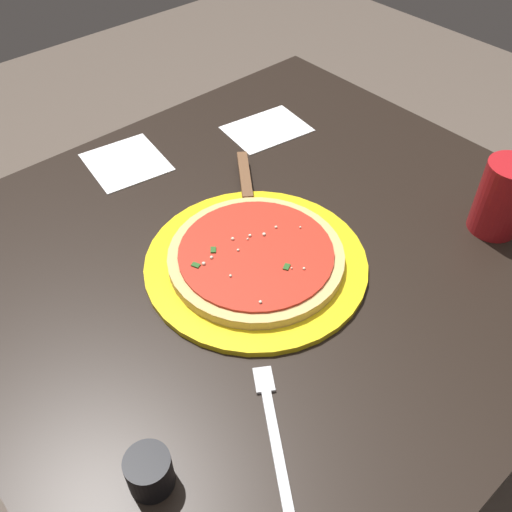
{
  "coord_description": "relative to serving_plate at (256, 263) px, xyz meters",
  "views": [
    {
      "loc": [
        -0.44,
        -0.47,
        1.35
      ],
      "look_at": [
        -0.05,
        -0.02,
        0.76
      ],
      "focal_mm": 39.47,
      "sensor_mm": 36.0,
      "label": 1
    }
  ],
  "objects": [
    {
      "name": "restaurant_table",
      "position": [
        0.05,
        0.02,
        -0.14
      ],
      "size": [
        0.98,
        0.9,
        0.74
      ],
      "color": "black",
      "rests_on": "ground_plane"
    },
    {
      "name": "ground_plane",
      "position": [
        0.05,
        0.02,
        -0.74
      ],
      "size": [
        5.0,
        5.0,
        0.0
      ],
      "primitive_type": "plane",
      "color": "brown"
    },
    {
      "name": "fork",
      "position": [
        -0.16,
        -0.21,
        -0.0
      ],
      "size": [
        0.12,
        0.17,
        0.0
      ],
      "color": "silver",
      "rests_on": "restaurant_table"
    },
    {
      "name": "cup_small_sauce",
      "position": [
        -0.31,
        -0.17,
        0.02
      ],
      "size": [
        0.05,
        0.05,
        0.05
      ],
      "primitive_type": "cylinder",
      "color": "black",
      "rests_on": "restaurant_table"
    },
    {
      "name": "napkin_loose_left",
      "position": [
        0.27,
        0.27,
        -0.0
      ],
      "size": [
        0.17,
        0.14,
        0.0
      ],
      "primitive_type": "cube",
      "rotation": [
        0.0,
        0.0,
        -0.14
      ],
      "color": "white",
      "rests_on": "restaurant_table"
    },
    {
      "name": "pizza",
      "position": [
        -0.0,
        0.0,
        0.01
      ],
      "size": [
        0.26,
        0.26,
        0.02
      ],
      "color": "#DBB26B",
      "rests_on": "serving_plate"
    },
    {
      "name": "pizza_server",
      "position": [
        0.09,
        0.13,
        0.01
      ],
      "size": [
        0.16,
        0.2,
        0.01
      ],
      "color": "silver",
      "rests_on": "serving_plate"
    },
    {
      "name": "napkin_folded_right",
      "position": [
        -0.01,
        0.36,
        -0.0
      ],
      "size": [
        0.15,
        0.16,
        0.0
      ],
      "primitive_type": "cube",
      "rotation": [
        0.0,
        0.0,
        -0.14
      ],
      "color": "white",
      "rests_on": "restaurant_table"
    },
    {
      "name": "cup_tall_drink",
      "position": [
        0.34,
        -0.19,
        0.06
      ],
      "size": [
        0.08,
        0.08,
        0.12
      ],
      "primitive_type": "cylinder",
      "color": "#B2191E",
      "rests_on": "restaurant_table"
    },
    {
      "name": "serving_plate",
      "position": [
        0.0,
        0.0,
        0.0
      ],
      "size": [
        0.34,
        0.34,
        0.01
      ],
      "primitive_type": "cylinder",
      "color": "yellow",
      "rests_on": "restaurant_table"
    }
  ]
}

